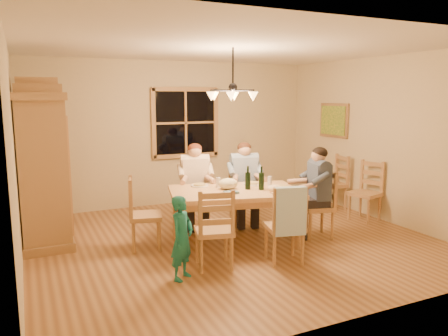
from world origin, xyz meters
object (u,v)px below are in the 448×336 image
wine_bottle_b (261,178)px  chair_spare_back (332,192)px  chair_far_left (196,208)px  chair_spare_front (364,202)px  chair_end_left (146,227)px  child (182,238)px  dining_table (235,197)px  adult_plaid_man (244,173)px  armoire (43,168)px  chair_far_right (244,206)px  chair_near_left (214,243)px  wine_bottle_a (248,178)px  adult_woman (195,175)px  chandelier (233,94)px  adult_slate_man (318,181)px  chair_near_right (284,238)px  chair_end_right (317,217)px

wine_bottle_b → chair_spare_back: size_ratio=0.33×
chair_far_left → chair_spare_front: same height
chair_end_left → child: 1.18m
dining_table → adult_plaid_man: adult_plaid_man is taller
chair_far_left → adult_plaid_man: 0.95m
armoire → dining_table: armoire is taller
chair_far_right → chair_spare_back: same height
chair_near_left → wine_bottle_a: wine_bottle_a is taller
dining_table → chair_far_right: size_ratio=2.00×
chair_far_right → armoire: bearing=4.3°
dining_table → chair_spare_back: size_ratio=2.00×
armoire → chair_spare_back: size_ratio=2.32×
chair_far_right → child: chair_far_right is taller
dining_table → chair_end_left: size_ratio=2.00×
chair_far_right → wine_bottle_a: 1.05m
chair_end_left → wine_bottle_b: 1.72m
chair_far_right → chair_spare_front: size_ratio=1.00×
armoire → adult_woman: 2.21m
armoire → wine_bottle_b: 3.08m
chair_near_left → wine_bottle_a: bearing=53.3°
dining_table → chair_spare_front: 2.49m
chandelier → adult_plaid_man: 1.49m
child → chair_far_left: bearing=24.4°
adult_woman → adult_slate_man: same height
adult_plaid_man → chair_near_right: bearing=93.4°
chair_end_left → chair_end_right: bearing=90.0°
armoire → chair_spare_front: (4.87, -1.13, -0.75)m
chandelier → chair_far_right: chandelier is taller
wine_bottle_b → chair_near_right: bearing=-98.1°
wine_bottle_b → chair_spare_back: bearing=26.9°
adult_woman → chair_spare_front: 2.87m
dining_table → wine_bottle_b: (0.34, -0.14, 0.27)m
dining_table → chair_near_left: chair_near_left is taller
chair_far_right → adult_woman: adult_woman is taller
chair_end_left → adult_slate_man: bearing=90.0°
chair_near_left → chair_spare_back: (3.09, 1.64, 0.00)m
chair_far_left → chair_spare_back: 2.69m
armoire → chair_end_right: (3.61, -1.51, -0.75)m
chair_far_left → chandelier: bearing=120.1°
chair_end_left → chair_end_right: same height
chandelier → chair_near_right: bearing=-77.5°
child → chair_near_left: bearing=-20.9°
chair_far_left → wine_bottle_b: bearing=132.2°
chair_far_left → chair_near_right: 1.90m
armoire → wine_bottle_a: 2.89m
dining_table → chair_spare_front: chair_spare_front is taller
wine_bottle_b → dining_table: bearing=157.5°
chair_near_left → wine_bottle_b: 1.29m
chair_end_left → chair_spare_front: same height
chair_spare_back → adult_plaid_man: bearing=103.0°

